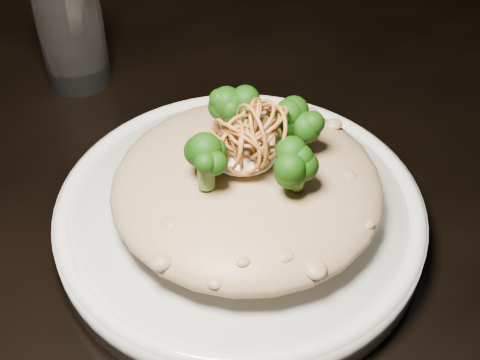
# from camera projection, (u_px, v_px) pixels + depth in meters

# --- Properties ---
(table) EXTENTS (1.10, 0.80, 0.75)m
(table) POSITION_uv_depth(u_px,v_px,m) (235.00, 247.00, 0.62)
(table) COLOR black
(table) RESTS_ON ground
(plate) EXTENTS (0.28, 0.28, 0.03)m
(plate) POSITION_uv_depth(u_px,v_px,m) (240.00, 218.00, 0.51)
(plate) COLOR white
(plate) RESTS_ON table
(risotto) EXTENTS (0.20, 0.20, 0.04)m
(risotto) POSITION_uv_depth(u_px,v_px,m) (247.00, 186.00, 0.48)
(risotto) COLOR brown
(risotto) RESTS_ON plate
(broccoli) EXTENTS (0.11, 0.11, 0.04)m
(broccoli) POSITION_uv_depth(u_px,v_px,m) (246.00, 139.00, 0.46)
(broccoli) COLOR black
(broccoli) RESTS_ON risotto
(cheese) EXTENTS (0.05, 0.05, 0.01)m
(cheese) POSITION_uv_depth(u_px,v_px,m) (242.00, 151.00, 0.47)
(cheese) COLOR white
(cheese) RESTS_ON risotto
(shallots) EXTENTS (0.05, 0.05, 0.03)m
(shallots) POSITION_uv_depth(u_px,v_px,m) (247.00, 130.00, 0.45)
(shallots) COLOR brown
(shallots) RESTS_ON cheese
(drinking_glass) EXTENTS (0.07, 0.07, 0.11)m
(drinking_glass) POSITION_uv_depth(u_px,v_px,m) (72.00, 32.00, 0.63)
(drinking_glass) COLOR silver
(drinking_glass) RESTS_ON table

